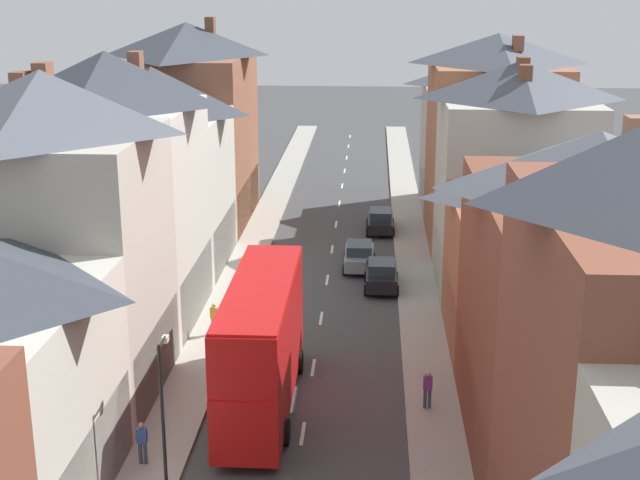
{
  "coord_description": "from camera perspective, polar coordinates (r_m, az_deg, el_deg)",
  "views": [
    {
      "loc": [
        2.5,
        -12.5,
        16.85
      ],
      "look_at": [
        -0.62,
        39.35,
        1.4
      ],
      "focal_mm": 50.0,
      "sensor_mm": 36.0,
      "label": 1
    }
  ],
  "objects": [
    {
      "name": "car_parked_left_a",
      "position": [
        60.93,
        3.88,
        1.25
      ],
      "size": [
        1.9,
        4.11,
        1.59
      ],
      "color": "black",
      "rests_on": "ground"
    },
    {
      "name": "pedestrian_mid_right",
      "position": [
        36.34,
        6.91,
        -9.36
      ],
      "size": [
        0.36,
        0.22,
        1.61
      ],
      "color": "#3D4256",
      "rests_on": "pavement_right"
    },
    {
      "name": "car_near_blue",
      "position": [
        53.12,
        2.53,
        -1.01
      ],
      "size": [
        1.9,
        4.0,
        1.64
      ],
      "color": "gray",
      "rests_on": "ground"
    },
    {
      "name": "double_decker_bus_lead",
      "position": [
        35.8,
        -3.77,
        -6.55
      ],
      "size": [
        2.74,
        10.8,
        5.3
      ],
      "color": "red",
      "rests_on": "ground"
    },
    {
      "name": "terrace_row_right",
      "position": [
        35.99,
        15.62,
        -1.14
      ],
      "size": [
        8.0,
        70.48,
        14.61
      ],
      "color": "#A36042",
      "rests_on": "ground"
    },
    {
      "name": "pedestrian_far_left",
      "position": [
        43.44,
        -6.79,
        -4.91
      ],
      "size": [
        0.36,
        0.22,
        1.61
      ],
      "color": "gray",
      "rests_on": "pavement_left"
    },
    {
      "name": "car_parked_right_a",
      "position": [
        49.77,
        3.95,
        -2.24
      ],
      "size": [
        1.9,
        3.8,
        1.67
      ],
      "color": "black",
      "rests_on": "ground"
    },
    {
      "name": "pedestrian_mid_left",
      "position": [
        32.92,
        -11.31,
        -12.5
      ],
      "size": [
        0.36,
        0.22,
        1.61
      ],
      "color": "#3D4256",
      "rests_on": "pavement_left"
    },
    {
      "name": "street_lamp",
      "position": [
        30.24,
        -10.0,
        -10.45
      ],
      "size": [
        0.2,
        1.12,
        5.5
      ],
      "color": "black",
      "rests_on": "ground"
    },
    {
      "name": "pavement_right",
      "position": [
        53.27,
        6.06,
        -1.89
      ],
      "size": [
        2.2,
        104.0,
        0.14
      ],
      "primitive_type": "cube",
      "color": "#A8A399",
      "rests_on": "ground"
    },
    {
      "name": "terrace_row_left",
      "position": [
        39.24,
        -15.57,
        -0.24
      ],
      "size": [
        8.0,
        67.62,
        14.19
      ],
      "color": "beige",
      "rests_on": "ground"
    },
    {
      "name": "centre_line_dashes",
      "position": [
        51.4,
        0.46,
        -2.57
      ],
      "size": [
        0.14,
        97.8,
        0.01
      ],
      "color": "silver",
      "rests_on": "ground"
    },
    {
      "name": "pavement_left",
      "position": [
        53.75,
        -4.87,
        -1.69
      ],
      "size": [
        2.2,
        104.0,
        0.14
      ],
      "primitive_type": "cube",
      "color": "#A8A399",
      "rests_on": "ground"
    }
  ]
}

